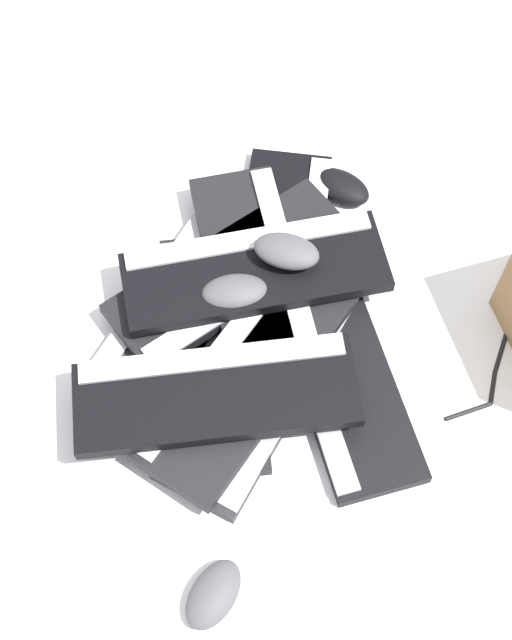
{
  "coord_description": "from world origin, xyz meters",
  "views": [
    {
      "loc": [
        0.29,
        0.65,
        1.34
      ],
      "look_at": [
        -0.07,
        0.05,
        0.04
      ],
      "focal_mm": 50.0,
      "sensor_mm": 36.0,
      "label": 1
    }
  ],
  "objects_px": {
    "mouse_1": "(342,187)",
    "keyboard_1": "(261,384)",
    "mouse_0": "(235,292)",
    "mouse_3": "(287,252)",
    "keyboard_4": "(189,296)",
    "keyboard_3": "(280,255)",
    "keyboard_8": "(234,274)",
    "keyboard_9": "(255,271)",
    "keyboard_2": "(339,368)",
    "keyboard_6": "(247,374)",
    "keyboard_0": "(210,351)",
    "mouse_2": "(213,594)",
    "keyboard_5": "(257,278)",
    "keyboard_7": "(216,393)"
  },
  "relations": [
    {
      "from": "keyboard_1",
      "to": "mouse_3",
      "type": "distance_m",
      "value": 0.22
    },
    {
      "from": "keyboard_0",
      "to": "keyboard_4",
      "type": "relative_size",
      "value": 1.02
    },
    {
      "from": "mouse_0",
      "to": "keyboard_9",
      "type": "bearing_deg",
      "value": -133.29
    },
    {
      "from": "keyboard_4",
      "to": "keyboard_6",
      "type": "bearing_deg",
      "value": 91.63
    },
    {
      "from": "mouse_0",
      "to": "mouse_3",
      "type": "height_order",
      "value": "mouse_3"
    },
    {
      "from": "keyboard_5",
      "to": "keyboard_8",
      "type": "relative_size",
      "value": 1.03
    },
    {
      "from": "keyboard_1",
      "to": "keyboard_7",
      "type": "height_order",
      "value": "keyboard_7"
    },
    {
      "from": "mouse_3",
      "to": "mouse_1",
      "type": "bearing_deg",
      "value": -102.4
    },
    {
      "from": "keyboard_3",
      "to": "mouse_3",
      "type": "distance_m",
      "value": 0.11
    },
    {
      "from": "keyboard_9",
      "to": "mouse_0",
      "type": "distance_m",
      "value": 0.06
    },
    {
      "from": "keyboard_0",
      "to": "mouse_1",
      "type": "distance_m",
      "value": 0.41
    },
    {
      "from": "mouse_1",
      "to": "keyboard_1",
      "type": "bearing_deg",
      "value": -76.55
    },
    {
      "from": "keyboard_2",
      "to": "mouse_1",
      "type": "xyz_separation_m",
      "value": [
        -0.2,
        -0.3,
        0.01
      ]
    },
    {
      "from": "mouse_2",
      "to": "keyboard_5",
      "type": "bearing_deg",
      "value": -156.57
    },
    {
      "from": "keyboard_1",
      "to": "keyboard_8",
      "type": "distance_m",
      "value": 0.2
    },
    {
      "from": "keyboard_4",
      "to": "keyboard_6",
      "type": "xyz_separation_m",
      "value": [
        -0.01,
        0.19,
        0.03
      ]
    },
    {
      "from": "keyboard_4",
      "to": "keyboard_3",
      "type": "bearing_deg",
      "value": 177.13
    },
    {
      "from": "mouse_0",
      "to": "mouse_3",
      "type": "relative_size",
      "value": 1.0
    },
    {
      "from": "mouse_1",
      "to": "mouse_2",
      "type": "xyz_separation_m",
      "value": [
        0.56,
        0.51,
        0.0
      ]
    },
    {
      "from": "keyboard_5",
      "to": "keyboard_7",
      "type": "xyz_separation_m",
      "value": [
        0.17,
        0.16,
        0.03
      ]
    },
    {
      "from": "keyboard_5",
      "to": "mouse_0",
      "type": "height_order",
      "value": "mouse_0"
    },
    {
      "from": "keyboard_2",
      "to": "mouse_1",
      "type": "relative_size",
      "value": 4.22
    },
    {
      "from": "mouse_0",
      "to": "mouse_1",
      "type": "xyz_separation_m",
      "value": [
        -0.3,
        -0.12,
        -0.06
      ]
    },
    {
      "from": "keyboard_2",
      "to": "keyboard_3",
      "type": "relative_size",
      "value": 1.06
    },
    {
      "from": "keyboard_1",
      "to": "keyboard_0",
      "type": "bearing_deg",
      "value": -66.78
    },
    {
      "from": "keyboard_2",
      "to": "keyboard_9",
      "type": "bearing_deg",
      "value": -78.35
    },
    {
      "from": "keyboard_6",
      "to": "mouse_1",
      "type": "distance_m",
      "value": 0.42
    },
    {
      "from": "keyboard_5",
      "to": "keyboard_6",
      "type": "bearing_deg",
      "value": 54.23
    },
    {
      "from": "keyboard_0",
      "to": "keyboard_3",
      "type": "xyz_separation_m",
      "value": [
        -0.2,
        -0.1,
        0.0
      ]
    },
    {
      "from": "keyboard_4",
      "to": "keyboard_8",
      "type": "height_order",
      "value": "keyboard_8"
    },
    {
      "from": "keyboard_2",
      "to": "mouse_1",
      "type": "bearing_deg",
      "value": -124.08
    },
    {
      "from": "keyboard_9",
      "to": "mouse_3",
      "type": "xyz_separation_m",
      "value": [
        -0.05,
        0.02,
        0.04
      ]
    },
    {
      "from": "keyboard_2",
      "to": "keyboard_1",
      "type": "bearing_deg",
      "value": -18.23
    },
    {
      "from": "keyboard_5",
      "to": "mouse_1",
      "type": "height_order",
      "value": "keyboard_5"
    },
    {
      "from": "keyboard_9",
      "to": "mouse_3",
      "type": "relative_size",
      "value": 4.23
    },
    {
      "from": "keyboard_5",
      "to": "keyboard_0",
      "type": "bearing_deg",
      "value": 26.95
    },
    {
      "from": "mouse_1",
      "to": "keyboard_8",
      "type": "bearing_deg",
      "value": -100.14
    },
    {
      "from": "keyboard_3",
      "to": "mouse_2",
      "type": "height_order",
      "value": "mouse_2"
    },
    {
      "from": "keyboard_1",
      "to": "keyboard_4",
      "type": "xyz_separation_m",
      "value": [
        0.02,
        -0.21,
        0.0
      ]
    },
    {
      "from": "keyboard_9",
      "to": "mouse_2",
      "type": "distance_m",
      "value": 0.52
    },
    {
      "from": "keyboard_5",
      "to": "mouse_1",
      "type": "distance_m",
      "value": 0.26
    },
    {
      "from": "keyboard_3",
      "to": "keyboard_7",
      "type": "xyz_separation_m",
      "value": [
        0.24,
        0.2,
        0.06
      ]
    },
    {
      "from": "keyboard_7",
      "to": "keyboard_8",
      "type": "bearing_deg",
      "value": -126.7
    },
    {
      "from": "keyboard_5",
      "to": "mouse_1",
      "type": "xyz_separation_m",
      "value": [
        -0.24,
        -0.1,
        -0.02
      ]
    },
    {
      "from": "keyboard_3",
      "to": "keyboard_5",
      "type": "distance_m",
      "value": 0.08
    },
    {
      "from": "keyboard_4",
      "to": "mouse_3",
      "type": "relative_size",
      "value": 4.14
    },
    {
      "from": "keyboard_4",
      "to": "keyboard_7",
      "type": "height_order",
      "value": "keyboard_7"
    },
    {
      "from": "keyboard_4",
      "to": "keyboard_7",
      "type": "distance_m",
      "value": 0.22
    },
    {
      "from": "keyboard_4",
      "to": "mouse_2",
      "type": "bearing_deg",
      "value": 65.35
    },
    {
      "from": "keyboard_9",
      "to": "mouse_0",
      "type": "xyz_separation_m",
      "value": [
        0.05,
        0.02,
        0.01
      ]
    }
  ]
}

